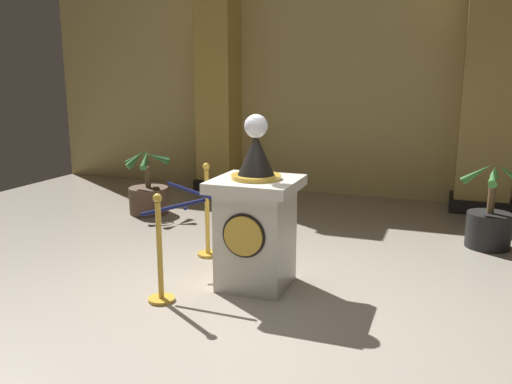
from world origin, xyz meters
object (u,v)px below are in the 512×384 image
object	(u,v)px
stanchion_near	(207,224)
potted_palm_left	(149,194)
stanchion_far	(160,265)
pedestal_clock	(256,221)
potted_palm_right	(489,223)

from	to	relation	value
stanchion_near	potted_palm_left	world-z (taller)	stanchion_near
stanchion_far	stanchion_near	bearing A→B (deg)	96.27
stanchion_far	potted_palm_left	distance (m)	3.21
pedestal_clock	stanchion_near	world-z (taller)	pedestal_clock
potted_palm_right	pedestal_clock	bearing A→B (deg)	-136.73
pedestal_clock	stanchion_far	size ratio (longest dim) A/B	1.66
pedestal_clock	potted_palm_left	size ratio (longest dim) A/B	1.66
potted_palm_left	pedestal_clock	bearing A→B (deg)	-39.86
stanchion_far	potted_palm_right	xyz separation A→B (m)	(2.84, 2.68, -0.05)
pedestal_clock	potted_palm_left	xyz separation A→B (m)	(-2.44, 2.04, -0.36)
pedestal_clock	potted_palm_right	size ratio (longest dim) A/B	1.59
stanchion_far	potted_palm_right	bearing A→B (deg)	43.36
potted_palm_right	stanchion_far	bearing A→B (deg)	-136.64
pedestal_clock	potted_palm_left	world-z (taller)	pedestal_clock
stanchion_far	potted_palm_left	bearing A→B (deg)	123.51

